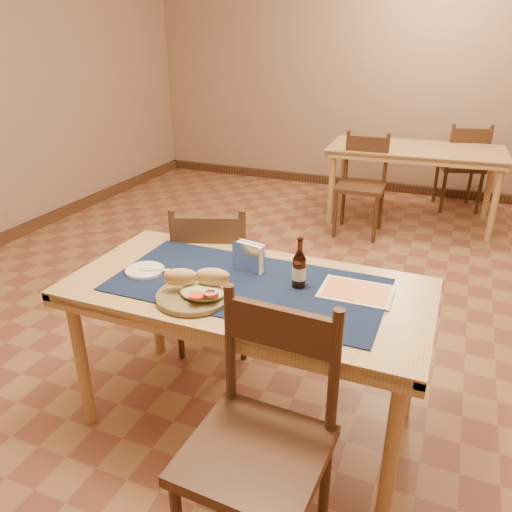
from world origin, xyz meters
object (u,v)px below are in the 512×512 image
at_px(main_table, 248,301).
at_px(back_table, 415,156).
at_px(sandwich_plate, 196,291).
at_px(beer_bottle, 299,269).
at_px(napkin_holder, 249,257).
at_px(chair_main_far, 213,275).
at_px(chair_main_near, 261,440).

bearing_deg(main_table, back_table, 83.36).
distance_m(sandwich_plate, beer_bottle, 0.45).
bearing_deg(sandwich_plate, napkin_holder, 73.41).
height_order(chair_main_far, sandwich_plate, chair_main_far).
xyz_separation_m(chair_main_near, beer_bottle, (-0.09, 0.67, 0.33)).
distance_m(chair_main_far, napkin_holder, 0.64).
bearing_deg(chair_main_near, napkin_holder, 115.93).
distance_m(chair_main_far, beer_bottle, 0.87).
bearing_deg(back_table, beer_bottle, -92.93).
bearing_deg(napkin_holder, beer_bottle, -14.15).
bearing_deg(napkin_holder, chair_main_far, 135.91).
height_order(back_table, chair_main_far, chair_main_far).
bearing_deg(napkin_holder, back_table, 82.18).
bearing_deg(chair_main_near, sandwich_plate, 137.99).
height_order(back_table, chair_main_near, chair_main_near).
height_order(chair_main_far, beer_bottle, beer_bottle).
height_order(back_table, beer_bottle, beer_bottle).
distance_m(sandwich_plate, napkin_holder, 0.34).
bearing_deg(main_table, napkin_holder, 111.05).
height_order(back_table, sandwich_plate, sandwich_plate).
distance_m(main_table, napkin_holder, 0.21).
xyz_separation_m(back_table, beer_bottle, (-0.16, -3.21, 0.17)).
bearing_deg(main_table, beer_bottle, 16.39).
xyz_separation_m(main_table, napkin_holder, (-0.05, 0.13, 0.15)).
bearing_deg(chair_main_near, main_table, 116.93).
bearing_deg(beer_bottle, back_table, 87.07).
xyz_separation_m(back_table, chair_main_far, (-0.82, -2.76, -0.18)).
distance_m(chair_main_far, chair_main_near, 1.35).
xyz_separation_m(back_table, chair_main_near, (-0.07, -3.88, -0.16)).
distance_m(chair_main_near, napkin_holder, 0.88).
xyz_separation_m(back_table, sandwich_plate, (-0.53, -3.47, 0.12)).
bearing_deg(back_table, main_table, -96.64).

